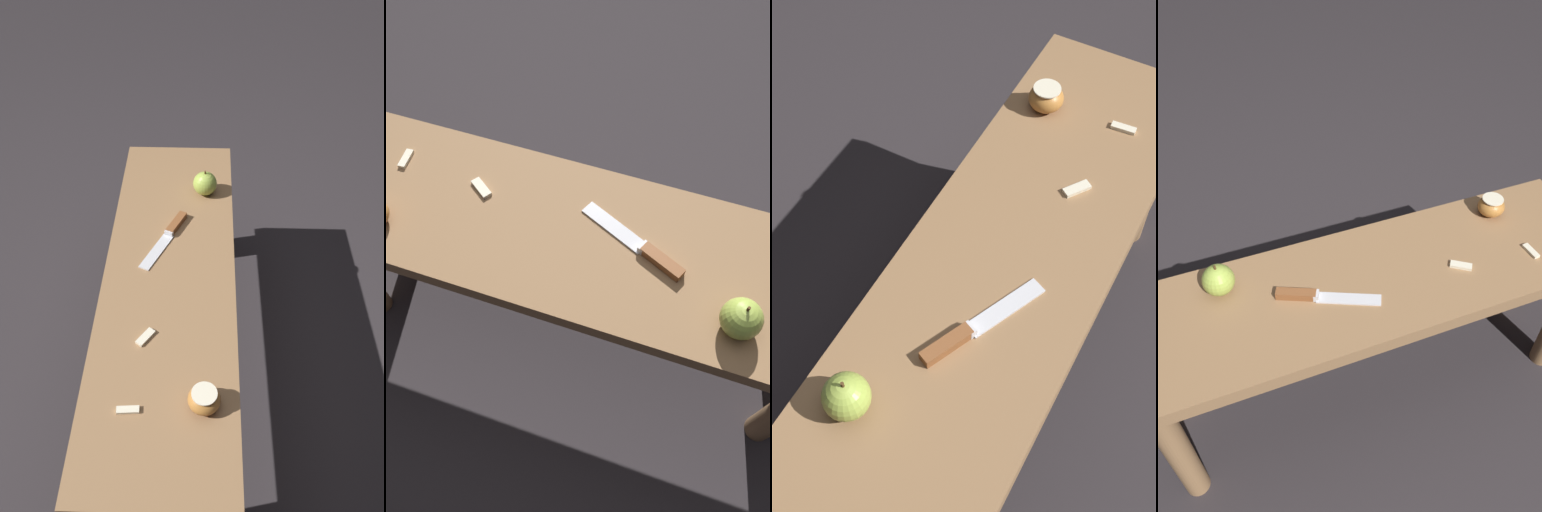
% 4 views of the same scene
% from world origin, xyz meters
% --- Properties ---
extents(ground_plane, '(8.00, 8.00, 0.00)m').
position_xyz_m(ground_plane, '(0.00, 0.00, 0.00)').
color(ground_plane, '#2D282B').
extents(wooden_bench, '(1.23, 0.36, 0.50)m').
position_xyz_m(wooden_bench, '(0.00, 0.00, 0.40)').
color(wooden_bench, olive).
rests_on(wooden_bench, ground_plane).
extents(knife, '(0.24, 0.13, 0.02)m').
position_xyz_m(knife, '(-0.16, -0.01, 0.51)').
color(knife, silver).
rests_on(knife, wooden_bench).
extents(apple_whole, '(0.08, 0.08, 0.09)m').
position_xyz_m(apple_whole, '(-0.36, 0.09, 0.54)').
color(apple_whole, '#9EB747').
rests_on(apple_whole, wooden_bench).
extents(apple_cut, '(0.07, 0.07, 0.05)m').
position_xyz_m(apple_cut, '(0.39, 0.10, 0.53)').
color(apple_cut, '#B27233').
rests_on(apple_cut, wooden_bench).
extents(apple_slice_near_knife, '(0.06, 0.05, 0.01)m').
position_xyz_m(apple_slice_near_knife, '(0.21, -0.05, 0.50)').
color(apple_slice_near_knife, beige).
rests_on(apple_slice_near_knife, wooden_bench).
extents(apple_slice_center, '(0.02, 0.05, 0.01)m').
position_xyz_m(apple_slice_center, '(0.41, -0.07, 0.50)').
color(apple_slice_center, beige).
rests_on(apple_slice_center, wooden_bench).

